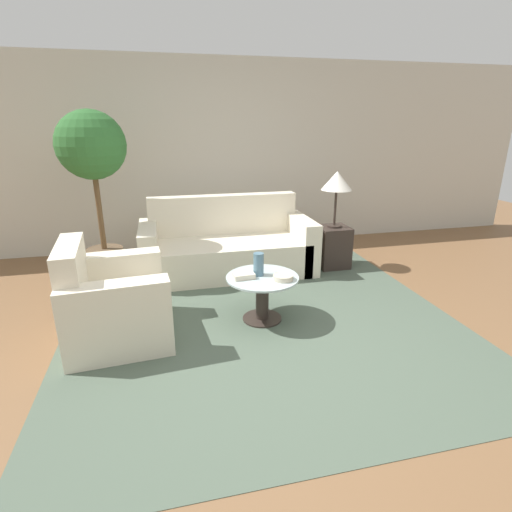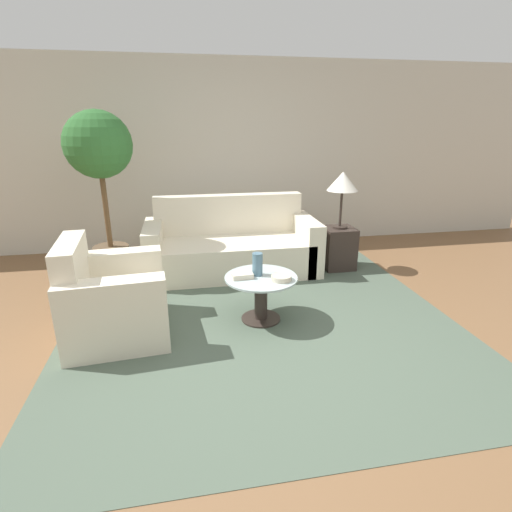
{
  "view_description": "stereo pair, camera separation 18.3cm",
  "coord_description": "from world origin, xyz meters",
  "px_view_note": "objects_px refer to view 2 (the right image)",
  "views": [
    {
      "loc": [
        -0.75,
        -2.69,
        1.79
      ],
      "look_at": [
        0.1,
        0.83,
        0.55
      ],
      "focal_mm": 28.0,
      "sensor_mm": 36.0,
      "label": 1
    },
    {
      "loc": [
        -0.57,
        -2.73,
        1.79
      ],
      "look_at": [
        0.1,
        0.83,
        0.55
      ],
      "focal_mm": 28.0,
      "sensor_mm": 36.0,
      "label": 2
    }
  ],
  "objects_px": {
    "bowl": "(281,278)",
    "coffee_table": "(261,292)",
    "armchair": "(109,303)",
    "table_lamp": "(343,183)",
    "vase": "(257,264)",
    "sofa_main": "(232,248)",
    "book_stack": "(242,275)",
    "potted_plant": "(100,162)"
  },
  "relations": [
    {
      "from": "sofa_main",
      "to": "table_lamp",
      "type": "distance_m",
      "value": 1.55
    },
    {
      "from": "potted_plant",
      "to": "vase",
      "type": "xyz_separation_m",
      "value": [
        1.51,
        -1.38,
        -0.8
      ]
    },
    {
      "from": "vase",
      "to": "sofa_main",
      "type": "bearing_deg",
      "value": 93.21
    },
    {
      "from": "vase",
      "to": "armchair",
      "type": "bearing_deg",
      "value": -177.48
    },
    {
      "from": "sofa_main",
      "to": "table_lamp",
      "type": "bearing_deg",
      "value": -7.47
    },
    {
      "from": "armchair",
      "to": "table_lamp",
      "type": "height_order",
      "value": "table_lamp"
    },
    {
      "from": "armchair",
      "to": "bowl",
      "type": "relative_size",
      "value": 5.58
    },
    {
      "from": "coffee_table",
      "to": "book_stack",
      "type": "distance_m",
      "value": 0.25
    },
    {
      "from": "armchair",
      "to": "table_lamp",
      "type": "distance_m",
      "value": 2.94
    },
    {
      "from": "book_stack",
      "to": "armchair",
      "type": "bearing_deg",
      "value": 176.58
    },
    {
      "from": "armchair",
      "to": "table_lamp",
      "type": "xyz_separation_m",
      "value": [
        2.56,
        1.21,
        0.79
      ]
    },
    {
      "from": "armchair",
      "to": "book_stack",
      "type": "xyz_separation_m",
      "value": [
        1.16,
        0.02,
        0.17
      ]
    },
    {
      "from": "sofa_main",
      "to": "bowl",
      "type": "height_order",
      "value": "sofa_main"
    },
    {
      "from": "armchair",
      "to": "potted_plant",
      "type": "bearing_deg",
      "value": 2.86
    },
    {
      "from": "sofa_main",
      "to": "potted_plant",
      "type": "bearing_deg",
      "value": 177.9
    },
    {
      "from": "sofa_main",
      "to": "vase",
      "type": "distance_m",
      "value": 1.35
    },
    {
      "from": "bowl",
      "to": "table_lamp",
      "type": "bearing_deg",
      "value": 50.91
    },
    {
      "from": "sofa_main",
      "to": "book_stack",
      "type": "height_order",
      "value": "sofa_main"
    },
    {
      "from": "vase",
      "to": "bowl",
      "type": "distance_m",
      "value": 0.26
    },
    {
      "from": "table_lamp",
      "to": "bowl",
      "type": "height_order",
      "value": "table_lamp"
    },
    {
      "from": "sofa_main",
      "to": "vase",
      "type": "relative_size",
      "value": 9.69
    },
    {
      "from": "sofa_main",
      "to": "coffee_table",
      "type": "xyz_separation_m",
      "value": [
        0.1,
        -1.37,
        -0.01
      ]
    },
    {
      "from": "coffee_table",
      "to": "potted_plant",
      "type": "bearing_deg",
      "value": 137.09
    },
    {
      "from": "book_stack",
      "to": "table_lamp",
      "type": "bearing_deg",
      "value": 36.18
    },
    {
      "from": "coffee_table",
      "to": "vase",
      "type": "distance_m",
      "value": 0.27
    },
    {
      "from": "table_lamp",
      "to": "potted_plant",
      "type": "distance_m",
      "value": 2.78
    },
    {
      "from": "armchair",
      "to": "coffee_table",
      "type": "bearing_deg",
      "value": -94.43
    },
    {
      "from": "bowl",
      "to": "coffee_table",
      "type": "bearing_deg",
      "value": 144.07
    },
    {
      "from": "vase",
      "to": "potted_plant",
      "type": "bearing_deg",
      "value": 137.58
    },
    {
      "from": "sofa_main",
      "to": "vase",
      "type": "xyz_separation_m",
      "value": [
        0.07,
        -1.32,
        0.25
      ]
    },
    {
      "from": "coffee_table",
      "to": "sofa_main",
      "type": "bearing_deg",
      "value": 94.12
    },
    {
      "from": "potted_plant",
      "to": "book_stack",
      "type": "height_order",
      "value": "potted_plant"
    },
    {
      "from": "coffee_table",
      "to": "potted_plant",
      "type": "relative_size",
      "value": 0.35
    },
    {
      "from": "armchair",
      "to": "coffee_table",
      "type": "xyz_separation_m",
      "value": [
        1.33,
        0.01,
        -0.01
      ]
    },
    {
      "from": "armchair",
      "to": "potted_plant",
      "type": "relative_size",
      "value": 0.53
    },
    {
      "from": "potted_plant",
      "to": "vase",
      "type": "relative_size",
      "value": 8.98
    },
    {
      "from": "potted_plant",
      "to": "book_stack",
      "type": "relative_size",
      "value": 9.64
    },
    {
      "from": "table_lamp",
      "to": "potted_plant",
      "type": "xyz_separation_m",
      "value": [
        -2.76,
        0.23,
        0.27
      ]
    },
    {
      "from": "table_lamp",
      "to": "potted_plant",
      "type": "relative_size",
      "value": 0.36
    },
    {
      "from": "potted_plant",
      "to": "table_lamp",
      "type": "bearing_deg",
      "value": -4.69
    },
    {
      "from": "table_lamp",
      "to": "coffee_table",
      "type": "bearing_deg",
      "value": -135.73
    },
    {
      "from": "potted_plant",
      "to": "book_stack",
      "type": "xyz_separation_m",
      "value": [
        1.36,
        -1.42,
        -0.89
      ]
    }
  ]
}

